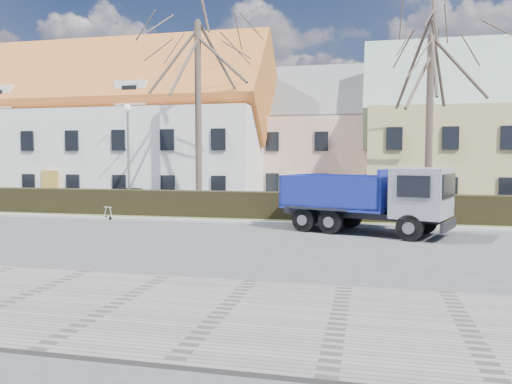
% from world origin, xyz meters
% --- Properties ---
extents(ground, '(120.00, 120.00, 0.00)m').
position_xyz_m(ground, '(0.00, 0.00, 0.00)').
color(ground, '#404042').
extents(sidewalk_near, '(80.00, 5.00, 0.08)m').
position_xyz_m(sidewalk_near, '(0.00, -8.50, 0.04)').
color(sidewalk_near, slate).
rests_on(sidewalk_near, ground).
extents(curb_far, '(80.00, 0.30, 0.12)m').
position_xyz_m(curb_far, '(0.00, 4.60, 0.06)').
color(curb_far, '#ADABA4').
rests_on(curb_far, ground).
extents(grass_strip, '(80.00, 3.00, 0.10)m').
position_xyz_m(grass_strip, '(0.00, 6.20, 0.05)').
color(grass_strip, '#475630').
rests_on(grass_strip, ground).
extents(hedge, '(60.00, 0.90, 1.30)m').
position_xyz_m(hedge, '(0.00, 6.00, 0.65)').
color(hedge, black).
rests_on(hedge, ground).
extents(building_white, '(26.80, 10.80, 9.50)m').
position_xyz_m(building_white, '(-13.00, 16.00, 4.75)').
color(building_white, white).
rests_on(building_white, ground).
extents(building_pink, '(10.80, 8.80, 8.00)m').
position_xyz_m(building_pink, '(4.00, 20.00, 4.00)').
color(building_pink, beige).
rests_on(building_pink, ground).
extents(tree_1, '(9.20, 9.20, 12.65)m').
position_xyz_m(tree_1, '(-2.00, 8.50, 6.33)').
color(tree_1, '#493C33').
rests_on(tree_1, ground).
extents(tree_2, '(8.00, 8.00, 11.00)m').
position_xyz_m(tree_2, '(10.00, 8.50, 5.50)').
color(tree_2, '#493C33').
rests_on(tree_2, ground).
extents(dump_truck, '(7.30, 4.73, 2.74)m').
position_xyz_m(dump_truck, '(6.77, 2.99, 1.37)').
color(dump_truck, navy).
rests_on(dump_truck, ground).
extents(streetlight, '(0.46, 0.46, 5.93)m').
position_xyz_m(streetlight, '(-5.43, 7.00, 2.96)').
color(streetlight, gray).
rests_on(streetlight, ground).
extents(cart_frame, '(0.88, 0.70, 0.71)m').
position_xyz_m(cart_frame, '(-5.46, 4.53, 0.35)').
color(cart_frame, silver).
rests_on(cart_frame, ground).
extents(parked_car_a, '(3.94, 2.57, 1.25)m').
position_xyz_m(parked_car_a, '(-6.86, 11.21, 0.62)').
color(parked_car_a, black).
rests_on(parked_car_a, ground).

